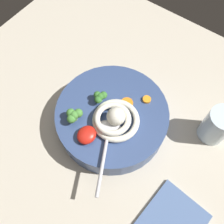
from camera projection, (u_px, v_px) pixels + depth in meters
table_slab at (100, 127)px, 67.21cm from camera, size 92.73×92.73×4.06cm
soup_bowl at (112, 118)px, 62.56cm from camera, size 27.31×27.31×6.37cm
noodle_pile at (115, 119)px, 57.31cm from camera, size 12.08×11.84×4.86cm
soup_spoon at (108, 135)px, 56.36cm from camera, size 16.85×10.89×1.60cm
chili_sauce_dollop at (87, 135)px, 56.08cm from camera, size 4.63×4.17×2.08cm
broccoli_floret_right at (74, 115)px, 57.20cm from camera, size 4.08×3.51×3.23cm
broccoli_floret_near_spoon at (100, 97)px, 59.68cm from camera, size 3.53×3.04×2.79cm
carrot_slice_extra_a at (127, 103)px, 60.52cm from camera, size 2.98×2.98×0.63cm
carrot_slice_beside_noodles at (147, 99)px, 60.99cm from camera, size 2.01×2.01×0.64cm
drinking_glass at (217, 126)px, 59.80cm from camera, size 6.73×6.73×9.85cm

